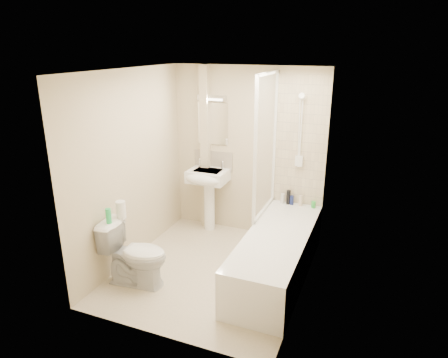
% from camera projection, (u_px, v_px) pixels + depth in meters
% --- Properties ---
extents(floor, '(2.50, 2.50, 0.00)m').
position_uv_depth(floor, '(213.00, 271.00, 4.93)').
color(floor, beige).
rests_on(floor, ground).
extents(wall_back, '(2.20, 0.02, 2.40)m').
position_uv_depth(wall_back, '(247.00, 153.00, 5.65)').
color(wall_back, beige).
rests_on(wall_back, ground).
extents(wall_left, '(0.02, 2.50, 2.40)m').
position_uv_depth(wall_left, '(130.00, 168.00, 4.94)').
color(wall_left, beige).
rests_on(wall_left, ground).
extents(wall_right, '(0.02, 2.50, 2.40)m').
position_uv_depth(wall_right, '(308.00, 192.00, 4.16)').
color(wall_right, beige).
rests_on(wall_right, ground).
extents(ceiling, '(2.20, 2.50, 0.02)m').
position_uv_depth(ceiling, '(211.00, 70.00, 4.16)').
color(ceiling, white).
rests_on(ceiling, wall_back).
extents(tile_back, '(0.70, 0.01, 1.75)m').
position_uv_depth(tile_back, '(301.00, 142.00, 5.30)').
color(tile_back, beige).
rests_on(tile_back, wall_back).
extents(tile_right, '(0.01, 2.10, 1.75)m').
position_uv_depth(tile_right, '(312.00, 166.00, 4.27)').
color(tile_right, beige).
rests_on(tile_right, wall_right).
extents(pipe_boxing, '(0.12, 0.12, 2.40)m').
position_uv_depth(pipe_boxing, '(206.00, 150.00, 5.81)').
color(pipe_boxing, beige).
rests_on(pipe_boxing, ground).
extents(splashback, '(0.60, 0.02, 0.30)m').
position_uv_depth(splashback, '(213.00, 161.00, 5.88)').
color(splashback, beige).
rests_on(splashback, wall_back).
extents(mirror, '(0.46, 0.01, 0.60)m').
position_uv_depth(mirror, '(213.00, 124.00, 5.70)').
color(mirror, white).
rests_on(mirror, wall_back).
extents(strip_light, '(0.42, 0.07, 0.07)m').
position_uv_depth(strip_light, '(212.00, 98.00, 5.56)').
color(strip_light, silver).
rests_on(strip_light, wall_back).
extents(bathtub, '(0.70, 2.10, 0.55)m').
position_uv_depth(bathtub, '(277.00, 254.00, 4.75)').
color(bathtub, white).
rests_on(bathtub, ground).
extents(shower_screen, '(0.04, 0.92, 1.80)m').
position_uv_depth(shower_screen, '(266.00, 145.00, 5.03)').
color(shower_screen, white).
rests_on(shower_screen, bathtub).
extents(shower_fixture, '(0.10, 0.16, 0.99)m').
position_uv_depth(shower_fixture, '(300.00, 134.00, 5.22)').
color(shower_fixture, white).
rests_on(shower_fixture, wall_back).
extents(pedestal_sink, '(0.55, 0.50, 1.07)m').
position_uv_depth(pedestal_sink, '(207.00, 183.00, 5.77)').
color(pedestal_sink, white).
rests_on(pedestal_sink, ground).
extents(bottle_white_a, '(0.05, 0.05, 0.14)m').
position_uv_depth(bottle_white_a, '(283.00, 198.00, 5.55)').
color(bottle_white_a, silver).
rests_on(bottle_white_a, bathtub).
extents(bottle_black_b, '(0.05, 0.05, 0.20)m').
position_uv_depth(bottle_black_b, '(288.00, 197.00, 5.52)').
color(bottle_black_b, black).
rests_on(bottle_black_b, bathtub).
extents(bottle_blue, '(0.05, 0.05, 0.13)m').
position_uv_depth(bottle_blue, '(292.00, 200.00, 5.51)').
color(bottle_blue, navy).
rests_on(bottle_blue, bathtub).
extents(bottle_cream, '(0.05, 0.05, 0.15)m').
position_uv_depth(bottle_cream, '(301.00, 201.00, 5.46)').
color(bottle_cream, beige).
rests_on(bottle_cream, bathtub).
extents(bottle_green, '(0.06, 0.06, 0.09)m').
position_uv_depth(bottle_green, '(313.00, 205.00, 5.41)').
color(bottle_green, green).
rests_on(bottle_green, bathtub).
extents(toilet, '(0.58, 0.83, 0.76)m').
position_uv_depth(toilet, '(135.00, 254.00, 4.57)').
color(toilet, white).
rests_on(toilet, ground).
extents(toilet_roll_lower, '(0.11, 0.11, 0.09)m').
position_uv_depth(toilet_roll_lower, '(121.00, 214.00, 4.60)').
color(toilet_roll_lower, white).
rests_on(toilet_roll_lower, toilet).
extents(toilet_roll_upper, '(0.11, 0.11, 0.10)m').
position_uv_depth(toilet_roll_upper, '(121.00, 206.00, 4.57)').
color(toilet_roll_upper, white).
rests_on(toilet_roll_upper, toilet_roll_lower).
extents(green_bottle, '(0.06, 0.06, 0.17)m').
position_uv_depth(green_bottle, '(109.00, 216.00, 4.43)').
color(green_bottle, '#28C35F').
rests_on(green_bottle, toilet).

